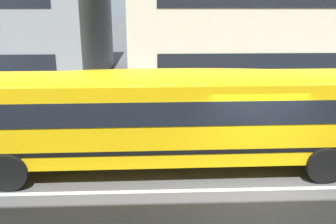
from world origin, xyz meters
name	(u,v)px	position (x,y,z in m)	size (l,w,h in m)	color
ground_plane	(257,189)	(0.00, 0.00, 0.00)	(400.00, 400.00, 0.00)	#4C4C4F
sidewalk_far	(213,111)	(0.00, 7.23, 0.01)	(120.00, 3.00, 0.01)	gray
lane_centreline	(257,189)	(0.00, 0.00, 0.00)	(110.00, 0.16, 0.01)	silver
school_bus	(159,111)	(-2.56, 1.56, 1.71)	(12.92, 3.06, 2.88)	yellow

